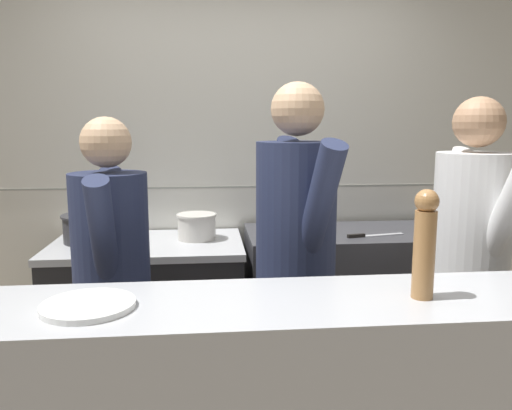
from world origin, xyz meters
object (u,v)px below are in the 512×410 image
(mixing_bowl_steel, at_px, (308,227))
(sauce_pot, at_px, (197,226))
(stock_pot, at_px, (91,227))
(chef_head_cook, at_px, (113,283))
(chefs_knife, at_px, (370,235))
(chef_sous, at_px, (296,259))
(chef_line, at_px, (469,262))
(oven_range, at_px, (150,311))
(pepper_mill, at_px, (425,242))
(plated_dish_main, at_px, (88,305))

(mixing_bowl_steel, bearing_deg, sauce_pot, 175.52)
(stock_pot, bearing_deg, chef_head_cook, -72.44)
(mixing_bowl_steel, height_order, chef_head_cook, chef_head_cook)
(chefs_knife, height_order, chef_sous, chef_sous)
(sauce_pot, distance_m, chef_sous, 1.00)
(chefs_knife, bearing_deg, chef_line, -72.01)
(oven_range, height_order, chef_line, chef_line)
(pepper_mill, xyz_separation_m, chef_line, (0.54, 0.69, -0.27))
(oven_range, distance_m, chef_line, 1.85)
(oven_range, bearing_deg, chef_head_cook, -93.36)
(chefs_knife, relative_size, chef_head_cook, 0.23)
(sauce_pot, relative_size, plated_dish_main, 0.90)
(mixing_bowl_steel, relative_size, chef_line, 0.17)
(oven_range, height_order, chef_head_cook, chef_head_cook)
(oven_range, relative_size, chefs_knife, 3.10)
(stock_pot, bearing_deg, mixing_bowl_steel, -2.38)
(oven_range, bearing_deg, pepper_mill, -56.50)
(stock_pot, relative_size, sauce_pot, 1.41)
(chef_sous, height_order, chef_line, chef_sous)
(plated_dish_main, xyz_separation_m, chef_sous, (0.74, 0.70, -0.07))
(sauce_pot, bearing_deg, plated_dish_main, -100.07)
(stock_pot, relative_size, mixing_bowl_steel, 1.20)
(chefs_knife, height_order, plated_dish_main, plated_dish_main)
(mixing_bowl_steel, bearing_deg, chefs_knife, -23.45)
(stock_pot, relative_size, plated_dish_main, 1.26)
(stock_pot, height_order, plated_dish_main, plated_dish_main)
(mixing_bowl_steel, xyz_separation_m, chef_head_cook, (-1.04, -0.85, -0.05))
(chefs_knife, height_order, pepper_mill, pepper_mill)
(stock_pot, xyz_separation_m, pepper_mill, (1.36, -1.61, 0.25))
(mixing_bowl_steel, height_order, chefs_knife, mixing_bowl_steel)
(oven_range, height_order, chef_sous, chef_sous)
(stock_pot, relative_size, chefs_knife, 0.94)
(sauce_pot, xyz_separation_m, chef_line, (1.27, -0.91, -0.01))
(sauce_pot, bearing_deg, chef_head_cook, -110.95)
(stock_pot, xyz_separation_m, plated_dish_main, (0.35, -1.60, 0.09))
(pepper_mill, bearing_deg, oven_range, 123.50)
(chef_head_cook, distance_m, chef_sous, 0.81)
(chef_head_cook, bearing_deg, chef_sous, -2.21)
(oven_range, distance_m, chefs_knife, 1.42)
(chef_sous, bearing_deg, oven_range, 117.31)
(oven_range, bearing_deg, chef_sous, -47.92)
(sauce_pot, bearing_deg, pepper_mill, -65.59)
(mixing_bowl_steel, distance_m, plated_dish_main, 1.83)
(mixing_bowl_steel, relative_size, plated_dish_main, 1.05)
(chef_head_cook, bearing_deg, stock_pot, 104.51)
(pepper_mill, xyz_separation_m, chef_sous, (-0.27, 0.71, -0.24))
(stock_pot, height_order, chef_head_cook, chef_head_cook)
(mixing_bowl_steel, relative_size, chef_sous, 0.17)
(oven_range, bearing_deg, plated_dish_main, -89.53)
(mixing_bowl_steel, bearing_deg, chef_line, -56.18)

